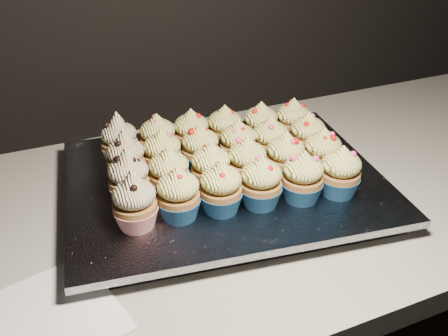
# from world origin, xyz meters

# --- Properties ---
(worktop) EXTENTS (2.44, 0.64, 0.04)m
(worktop) POSITION_xyz_m (0.00, 1.70, 0.88)
(worktop) COLOR beige
(worktop) RESTS_ON cabinet
(napkin) EXTENTS (0.19, 0.19, 0.00)m
(napkin) POSITION_xyz_m (-0.23, 1.54, 0.90)
(napkin) COLOR white
(napkin) RESTS_ON worktop
(baking_tray) EXTENTS (0.51, 0.42, 0.02)m
(baking_tray) POSITION_xyz_m (0.07, 1.70, 0.91)
(baking_tray) COLOR black
(baking_tray) RESTS_ON worktop
(foil_lining) EXTENTS (0.56, 0.46, 0.01)m
(foil_lining) POSITION_xyz_m (0.07, 1.70, 0.93)
(foil_lining) COLOR silver
(foil_lining) RESTS_ON baking_tray
(cupcake_0) EXTENTS (0.06, 0.06, 0.10)m
(cupcake_0) POSITION_xyz_m (-0.09, 1.63, 0.97)
(cupcake_0) COLOR #A6171C
(cupcake_0) RESTS_ON foil_lining
(cupcake_1) EXTENTS (0.06, 0.06, 0.08)m
(cupcake_1) POSITION_xyz_m (-0.03, 1.63, 0.97)
(cupcake_1) COLOR #1C5084
(cupcake_1) RESTS_ON foil_lining
(cupcake_2) EXTENTS (0.06, 0.06, 0.08)m
(cupcake_2) POSITION_xyz_m (0.03, 1.62, 0.97)
(cupcake_2) COLOR #1C5084
(cupcake_2) RESTS_ON foil_lining
(cupcake_3) EXTENTS (0.06, 0.06, 0.08)m
(cupcake_3) POSITION_xyz_m (0.09, 1.61, 0.97)
(cupcake_3) COLOR #1C5084
(cupcake_3) RESTS_ON foil_lining
(cupcake_4) EXTENTS (0.06, 0.06, 0.08)m
(cupcake_4) POSITION_xyz_m (0.15, 1.60, 0.97)
(cupcake_4) COLOR #1C5084
(cupcake_4) RESTS_ON foil_lining
(cupcake_5) EXTENTS (0.06, 0.06, 0.08)m
(cupcake_5) POSITION_xyz_m (0.21, 1.59, 0.97)
(cupcake_5) COLOR #1C5084
(cupcake_5) RESTS_ON foil_lining
(cupcake_6) EXTENTS (0.06, 0.06, 0.10)m
(cupcake_6) POSITION_xyz_m (-0.08, 1.70, 0.97)
(cupcake_6) COLOR #A6171C
(cupcake_6) RESTS_ON foil_lining
(cupcake_7) EXTENTS (0.06, 0.06, 0.08)m
(cupcake_7) POSITION_xyz_m (-0.02, 1.69, 0.97)
(cupcake_7) COLOR #1C5084
(cupcake_7) RESTS_ON foil_lining
(cupcake_8) EXTENTS (0.06, 0.06, 0.08)m
(cupcake_8) POSITION_xyz_m (0.04, 1.68, 0.97)
(cupcake_8) COLOR #1C5084
(cupcake_8) RESTS_ON foil_lining
(cupcake_9) EXTENTS (0.06, 0.06, 0.08)m
(cupcake_9) POSITION_xyz_m (0.10, 1.67, 0.97)
(cupcake_9) COLOR #1C5084
(cupcake_9) RESTS_ON foil_lining
(cupcake_10) EXTENTS (0.06, 0.06, 0.08)m
(cupcake_10) POSITION_xyz_m (0.16, 1.66, 0.97)
(cupcake_10) COLOR #1C5084
(cupcake_10) RESTS_ON foil_lining
(cupcake_11) EXTENTS (0.06, 0.06, 0.08)m
(cupcake_11) POSITION_xyz_m (0.22, 1.65, 0.97)
(cupcake_11) COLOR #1C5084
(cupcake_11) RESTS_ON foil_lining
(cupcake_12) EXTENTS (0.06, 0.06, 0.10)m
(cupcake_12) POSITION_xyz_m (-0.07, 1.76, 0.97)
(cupcake_12) COLOR #A6171C
(cupcake_12) RESTS_ON foil_lining
(cupcake_13) EXTENTS (0.06, 0.06, 0.08)m
(cupcake_13) POSITION_xyz_m (-0.02, 1.75, 0.97)
(cupcake_13) COLOR #1C5084
(cupcake_13) RESTS_ON foil_lining
(cupcake_14) EXTENTS (0.06, 0.06, 0.08)m
(cupcake_14) POSITION_xyz_m (0.05, 1.74, 0.97)
(cupcake_14) COLOR #1C5084
(cupcake_14) RESTS_ON foil_lining
(cupcake_15) EXTENTS (0.06, 0.06, 0.08)m
(cupcake_15) POSITION_xyz_m (0.11, 1.73, 0.97)
(cupcake_15) COLOR #1C5084
(cupcake_15) RESTS_ON foil_lining
(cupcake_16) EXTENTS (0.06, 0.06, 0.08)m
(cupcake_16) POSITION_xyz_m (0.17, 1.72, 0.97)
(cupcake_16) COLOR #1C5084
(cupcake_16) RESTS_ON foil_lining
(cupcake_17) EXTENTS (0.06, 0.06, 0.08)m
(cupcake_17) POSITION_xyz_m (0.23, 1.71, 0.97)
(cupcake_17) COLOR #1C5084
(cupcake_17) RESTS_ON foil_lining
(cupcake_18) EXTENTS (0.06, 0.06, 0.10)m
(cupcake_18) POSITION_xyz_m (-0.07, 1.82, 0.97)
(cupcake_18) COLOR #A6171C
(cupcake_18) RESTS_ON foil_lining
(cupcake_19) EXTENTS (0.06, 0.06, 0.08)m
(cupcake_19) POSITION_xyz_m (-0.01, 1.81, 0.97)
(cupcake_19) COLOR #1C5084
(cupcake_19) RESTS_ON foil_lining
(cupcake_20) EXTENTS (0.06, 0.06, 0.08)m
(cupcake_20) POSITION_xyz_m (0.05, 1.80, 0.97)
(cupcake_20) COLOR #1C5084
(cupcake_20) RESTS_ON foil_lining
(cupcake_21) EXTENTS (0.06, 0.06, 0.08)m
(cupcake_21) POSITION_xyz_m (0.11, 1.79, 0.97)
(cupcake_21) COLOR #1C5084
(cupcake_21) RESTS_ON foil_lining
(cupcake_22) EXTENTS (0.06, 0.06, 0.08)m
(cupcake_22) POSITION_xyz_m (0.18, 1.78, 0.97)
(cupcake_22) COLOR #1C5084
(cupcake_22) RESTS_ON foil_lining
(cupcake_23) EXTENTS (0.06, 0.06, 0.08)m
(cupcake_23) POSITION_xyz_m (0.24, 1.77, 0.97)
(cupcake_23) COLOR #1C5084
(cupcake_23) RESTS_ON foil_lining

